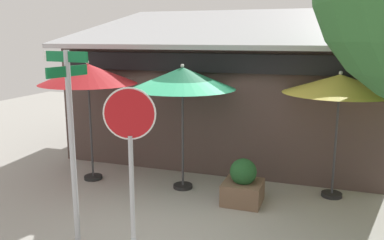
{
  "coord_description": "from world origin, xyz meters",
  "views": [
    {
      "loc": [
        2.86,
        -7.07,
        3.42
      ],
      "look_at": [
        0.02,
        1.2,
        1.6
      ],
      "focal_mm": 37.6,
      "sensor_mm": 36.0,
      "label": 1
    }
  ],
  "objects_px": {
    "patio_umbrella_crimson_left": "(88,75)",
    "patio_umbrella_forest_green_center": "(182,79)",
    "street_sign_post": "(71,133)",
    "sidewalk_planter": "(243,185)",
    "stop_sign": "(130,144)",
    "patio_umbrella_mustard_right": "(340,85)"
  },
  "relations": [
    {
      "from": "patio_umbrella_mustard_right",
      "to": "patio_umbrella_crimson_left",
      "type": "bearing_deg",
      "value": -172.44
    },
    {
      "from": "sidewalk_planter",
      "to": "patio_umbrella_forest_green_center",
      "type": "bearing_deg",
      "value": 165.56
    },
    {
      "from": "sidewalk_planter",
      "to": "patio_umbrella_crimson_left",
      "type": "bearing_deg",
      "value": 176.53
    },
    {
      "from": "patio_umbrella_crimson_left",
      "to": "sidewalk_planter",
      "type": "height_order",
      "value": "patio_umbrella_crimson_left"
    },
    {
      "from": "stop_sign",
      "to": "patio_umbrella_crimson_left",
      "type": "xyz_separation_m",
      "value": [
        -2.66,
        3.02,
        0.66
      ]
    },
    {
      "from": "stop_sign",
      "to": "patio_umbrella_forest_green_center",
      "type": "xyz_separation_m",
      "value": [
        -0.37,
        3.17,
        0.62
      ]
    },
    {
      "from": "sidewalk_planter",
      "to": "stop_sign",
      "type": "bearing_deg",
      "value": -111.57
    },
    {
      "from": "patio_umbrella_crimson_left",
      "to": "patio_umbrella_forest_green_center",
      "type": "xyz_separation_m",
      "value": [
        2.29,
        0.15,
        -0.04
      ]
    },
    {
      "from": "patio_umbrella_forest_green_center",
      "to": "sidewalk_planter",
      "type": "height_order",
      "value": "patio_umbrella_forest_green_center"
    },
    {
      "from": "stop_sign",
      "to": "patio_umbrella_forest_green_center",
      "type": "relative_size",
      "value": 0.96
    },
    {
      "from": "patio_umbrella_crimson_left",
      "to": "patio_umbrella_forest_green_center",
      "type": "bearing_deg",
      "value": 3.78
    },
    {
      "from": "street_sign_post",
      "to": "patio_umbrella_crimson_left",
      "type": "distance_m",
      "value": 3.35
    },
    {
      "from": "sidewalk_planter",
      "to": "street_sign_post",
      "type": "bearing_deg",
      "value": -129.53
    },
    {
      "from": "patio_umbrella_crimson_left",
      "to": "patio_umbrella_mustard_right",
      "type": "relative_size",
      "value": 1.05
    },
    {
      "from": "stop_sign",
      "to": "sidewalk_planter",
      "type": "height_order",
      "value": "stop_sign"
    },
    {
      "from": "sidewalk_planter",
      "to": "patio_umbrella_mustard_right",
      "type": "bearing_deg",
      "value": 28.52
    },
    {
      "from": "patio_umbrella_mustard_right",
      "to": "sidewalk_planter",
      "type": "relative_size",
      "value": 2.86
    },
    {
      "from": "street_sign_post",
      "to": "patio_umbrella_crimson_left",
      "type": "xyz_separation_m",
      "value": [
        -1.56,
        2.9,
        0.6
      ]
    },
    {
      "from": "patio_umbrella_forest_green_center",
      "to": "sidewalk_planter",
      "type": "bearing_deg",
      "value": -14.44
    },
    {
      "from": "stop_sign",
      "to": "patio_umbrella_mustard_right",
      "type": "relative_size",
      "value": 1.0
    },
    {
      "from": "street_sign_post",
      "to": "sidewalk_planter",
      "type": "relative_size",
      "value": 3.37
    },
    {
      "from": "patio_umbrella_crimson_left",
      "to": "street_sign_post",
      "type": "bearing_deg",
      "value": -61.74
    }
  ]
}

